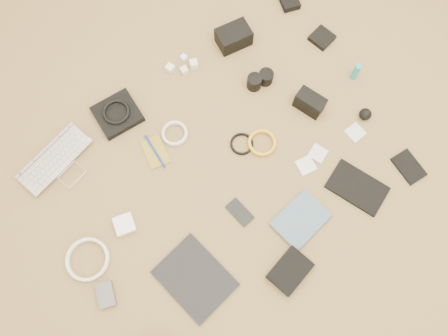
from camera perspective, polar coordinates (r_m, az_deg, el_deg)
laptop at (r=1.84m, az=-20.28°, el=0.20°), size 0.35×0.27×0.02m
headphone_pouch at (r=1.86m, az=-13.76°, el=6.86°), size 0.18×0.18×0.03m
headphones at (r=1.84m, az=-13.91°, el=7.14°), size 0.14×0.14×0.01m
charger_a at (r=1.92m, az=-7.07°, el=12.81°), size 0.04×0.04×0.03m
charger_b at (r=1.91m, az=-5.22°, el=12.58°), size 0.03×0.03×0.03m
charger_c at (r=1.94m, az=-5.25°, el=14.14°), size 0.03×0.03×0.02m
charger_d at (r=1.92m, az=-3.97°, el=13.42°), size 0.04×0.04×0.03m
dslr_camera at (r=1.95m, az=1.27°, el=16.75°), size 0.16×0.12×0.08m
lens_pouch at (r=2.11m, az=8.55°, el=20.70°), size 0.10×0.11×0.03m
notebook_olive at (r=1.78m, az=-8.97°, el=2.10°), size 0.11×0.14×0.01m
pen_blue at (r=1.77m, az=-9.01°, el=2.19°), size 0.02×0.16×0.01m
cable_white_a at (r=1.79m, az=-6.44°, el=4.43°), size 0.14×0.14×0.01m
lens_a at (r=1.85m, az=3.98°, el=11.13°), size 0.07×0.07×0.07m
lens_b at (r=1.87m, az=5.49°, el=11.73°), size 0.08×0.08×0.06m
card_reader at (r=2.03m, az=12.67°, el=16.25°), size 0.10×0.10×0.02m
power_brick at (r=1.71m, az=-12.84°, el=-7.23°), size 0.09×0.09×0.03m
cable_white_b at (r=1.74m, az=-17.32°, el=-11.34°), size 0.16×0.16×0.01m
cable_black at (r=1.77m, az=2.33°, el=3.11°), size 0.12×0.12×0.01m
cable_yellow at (r=1.77m, az=4.97°, el=3.22°), size 0.12×0.12×0.01m
flash at (r=1.83m, az=11.13°, el=8.37°), size 0.10×0.13×0.09m
lens_cleaner at (r=1.94m, az=16.82°, el=11.95°), size 0.03×0.03×0.09m
battery_charger at (r=1.70m, az=-15.16°, el=-15.70°), size 0.09×0.11×0.03m
tablet at (r=1.66m, az=-3.80°, el=-14.16°), size 0.24×0.29×0.01m
phone at (r=1.69m, az=2.08°, el=-5.80°), size 0.07×0.11×0.01m
filter_case_left at (r=1.77m, az=10.65°, el=0.31°), size 0.08×0.08×0.01m
filter_case_mid at (r=1.79m, az=12.16°, el=1.87°), size 0.08×0.08×0.01m
filter_case_right at (r=1.86m, az=16.76°, el=4.43°), size 0.07×0.07×0.01m
air_blower at (r=1.88m, az=17.97°, el=6.70°), size 0.06×0.06×0.05m
drive_case at (r=1.66m, az=8.61°, el=-13.14°), size 0.17×0.14×0.04m
paperback at (r=1.70m, az=11.83°, el=-8.41°), size 0.21×0.17×0.02m
notebook_black_a at (r=1.79m, az=17.00°, el=-2.45°), size 0.20×0.25×0.02m
notebook_black_b at (r=1.88m, az=22.98°, el=0.14°), size 0.10×0.14×0.01m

